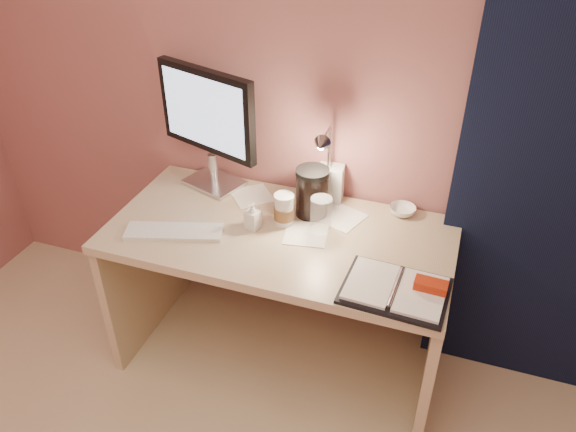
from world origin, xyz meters
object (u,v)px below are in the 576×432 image
(product_box, at_px, (330,183))
(planner, at_px, (398,289))
(keyboard, at_px, (174,232))
(bowl, at_px, (402,210))
(lotion_bottle, at_px, (253,216))
(desk, at_px, (286,264))
(desk_lamp, at_px, (322,163))
(coffee_cup, at_px, (284,210))
(clear_cup, at_px, (321,215))
(monitor, at_px, (209,118))
(dark_jar, at_px, (312,195))

(product_box, bearing_deg, planner, -58.67)
(keyboard, xyz_separation_m, bowl, (0.85, 0.44, 0.01))
(bowl, relative_size, lotion_bottle, 0.94)
(desk, xyz_separation_m, desk_lamp, (0.11, 0.12, 0.46))
(coffee_cup, distance_m, clear_cup, 0.16)
(monitor, bearing_deg, lotion_bottle, -22.55)
(clear_cup, distance_m, desk_lamp, 0.21)
(dark_jar, relative_size, desk_lamp, 0.51)
(desk_lamp, bearing_deg, bowl, 14.04)
(lotion_bottle, bearing_deg, coffee_cup, 33.71)
(planner, bearing_deg, clear_cup, 145.83)
(clear_cup, relative_size, bowl, 1.36)
(dark_jar, bearing_deg, lotion_bottle, -137.42)
(dark_jar, bearing_deg, planner, -41.07)
(coffee_cup, relative_size, product_box, 0.84)
(monitor, distance_m, coffee_cup, 0.53)
(monitor, xyz_separation_m, planner, (0.93, -0.47, -0.32))
(desk_lamp, bearing_deg, coffee_cup, -133.02)
(coffee_cup, xyz_separation_m, desk_lamp, (0.12, 0.13, 0.17))
(clear_cup, bearing_deg, lotion_bottle, -164.37)
(clear_cup, bearing_deg, coffee_cup, -179.39)
(keyboard, distance_m, desk_lamp, 0.66)
(keyboard, relative_size, product_box, 2.39)
(product_box, bearing_deg, clear_cup, -89.29)
(monitor, xyz_separation_m, clear_cup, (0.57, -0.19, -0.25))
(lotion_bottle, height_order, product_box, product_box)
(bowl, distance_m, product_box, 0.33)
(product_box, bearing_deg, desk_lamp, -102.36)
(planner, height_order, desk_lamp, desk_lamp)
(lotion_bottle, distance_m, dark_jar, 0.27)
(planner, xyz_separation_m, lotion_bottle, (-0.63, 0.20, 0.05))
(desk_lamp, bearing_deg, keyboard, -147.98)
(clear_cup, bearing_deg, bowl, 37.88)
(lotion_bottle, bearing_deg, bowl, 28.45)
(monitor, xyz_separation_m, bowl, (0.86, 0.04, -0.31))
(lotion_bottle, bearing_deg, clear_cup, 15.63)
(clear_cup, bearing_deg, dark_jar, 123.99)
(monitor, bearing_deg, dark_jar, 8.92)
(desk, bearing_deg, bowl, 26.10)
(desk, height_order, keyboard, keyboard)
(bowl, height_order, dark_jar, dark_jar)
(lotion_bottle, xyz_separation_m, desk_lamp, (0.22, 0.21, 0.18))
(desk, xyz_separation_m, coffee_cup, (-0.00, -0.01, 0.29))
(keyboard, bearing_deg, coffee_cup, 11.03)
(planner, relative_size, desk_lamp, 1.00)
(coffee_cup, xyz_separation_m, bowl, (0.45, 0.23, -0.05))
(monitor, distance_m, bowl, 0.92)
(lotion_bottle, bearing_deg, planner, -17.66)
(monitor, height_order, coffee_cup, monitor)
(dark_jar, xyz_separation_m, desk_lamp, (0.03, 0.03, 0.14))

